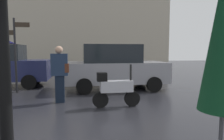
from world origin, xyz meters
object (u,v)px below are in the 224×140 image
Objects in this scene: parked_car_left at (114,67)px; parked_car_right at (0,66)px; parked_scooter at (115,88)px; street_signpost at (15,48)px; pedestrian_with_bag at (60,71)px.

parked_car_left is 1.01× the size of parked_car_right.
parked_scooter is 4.47m from street_signpost.
parked_car_right reaches higher than parked_car_left.
pedestrian_with_bag is 0.42× the size of parked_car_left.
pedestrian_with_bag is at bearing 43.46° from parked_car_left.
parked_car_right is at bearing 126.72° from street_signpost.
street_signpost reaches higher than parked_car_left.
street_signpost is at bearing -73.18° from pedestrian_with_bag.
street_signpost reaches higher than parked_scooter.
pedestrian_with_bag is 1.28× the size of parked_scooter.
parked_car_right is (-5.02, 1.28, 0.01)m from parked_car_left.
parked_car_left reaches higher than parked_scooter.
street_signpost is (-1.81, 1.81, 0.74)m from pedestrian_with_bag.
parked_car_right is at bearing -76.70° from pedestrian_with_bag.
parked_car_right reaches higher than parked_scooter.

